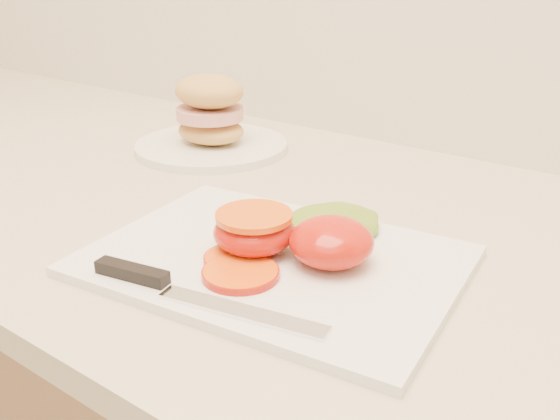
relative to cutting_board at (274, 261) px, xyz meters
The scene contains 8 objects.
cutting_board is the anchor object (origin of this frame).
tomato_half_dome 0.06m from the cutting_board, 22.41° to the left, with size 0.08×0.08×0.04m, color red.
tomato_half_cut 0.04m from the cutting_board, behind, with size 0.08×0.08×0.04m.
tomato_slice_0 0.05m from the cutting_board, 89.81° to the right, with size 0.07×0.07×0.01m, color orange.
tomato_slice_1 0.04m from the cutting_board, 127.37° to the right, with size 0.06×0.06×0.01m, color orange.
lettuce_leaf_0 0.08m from the cutting_board, 76.20° to the left, with size 0.10×0.07×0.02m, color olive.
knife 0.11m from the cutting_board, 106.43° to the right, with size 0.23×0.05×0.01m.
sandwich_plate 0.39m from the cutting_board, 141.25° to the left, with size 0.23×0.23×0.11m.
Camera 1 is at (-0.18, 1.14, 1.22)m, focal length 40.00 mm.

